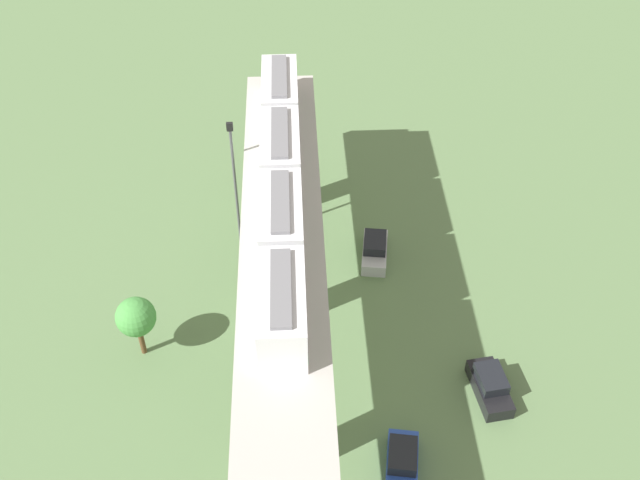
# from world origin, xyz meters

# --- Properties ---
(ground_plane) EXTENTS (120.00, 120.00, 0.00)m
(ground_plane) POSITION_xyz_m (0.00, 0.00, 0.00)
(ground_plane) COLOR #5B7A4C
(viaduct) EXTENTS (5.20, 35.80, 8.48)m
(viaduct) POSITION_xyz_m (0.00, 0.00, 6.56)
(viaduct) COLOR #B7B2AA
(viaduct) RESTS_ON ground
(train) EXTENTS (2.64, 27.45, 3.24)m
(train) POSITION_xyz_m (0.00, 2.32, 10.01)
(train) COLOR white
(train) RESTS_ON viaduct
(parked_car_black) EXTENTS (2.38, 4.41, 1.76)m
(parked_car_black) POSITION_xyz_m (12.89, -7.03, 0.74)
(parked_car_black) COLOR black
(parked_car_black) RESTS_ON ground
(parked_car_silver) EXTENTS (2.36, 4.41, 1.76)m
(parked_car_silver) POSITION_xyz_m (6.77, 5.67, 0.74)
(parked_car_silver) COLOR #B2B5BA
(parked_car_silver) RESTS_ON ground
(parked_car_blue) EXTENTS (2.44, 4.43, 1.76)m
(parked_car_blue) POSITION_xyz_m (6.66, -12.19, 0.74)
(parked_car_blue) COLOR #284CB7
(parked_car_blue) RESTS_ON ground
(tree_near_viaduct) EXTENTS (2.62, 2.62, 4.87)m
(tree_near_viaduct) POSITION_xyz_m (-9.54, -2.73, 3.51)
(tree_near_viaduct) COLOR brown
(tree_near_viaduct) RESTS_ON ground
(signal_post) EXTENTS (0.44, 0.28, 11.08)m
(signal_post) POSITION_xyz_m (-3.40, 7.75, 6.07)
(signal_post) COLOR #4C4C51
(signal_post) RESTS_ON ground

